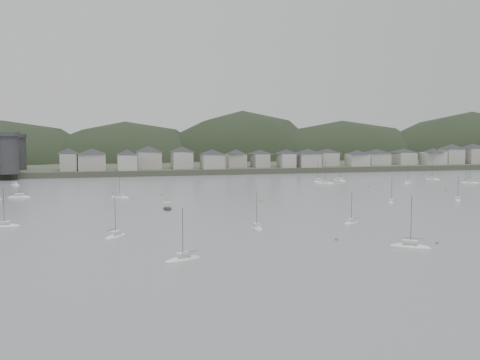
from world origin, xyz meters
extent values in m
plane|color=slate|center=(0.00, 0.00, 0.00)|extent=(900.00, 900.00, 0.00)
cube|color=#383D2D|center=(0.00, 295.00, 1.50)|extent=(900.00, 250.00, 3.00)
ellipsoid|color=black|center=(-110.87, 271.94, -10.14)|extent=(138.98, 92.48, 81.13)
ellipsoid|color=black|center=(-32.30, 272.87, -9.97)|extent=(132.08, 90.41, 79.74)
ellipsoid|color=black|center=(50.65, 272.93, -12.68)|extent=(133.88, 88.37, 101.41)
ellipsoid|color=black|center=(125.95, 267.91, -10.32)|extent=(165.81, 81.78, 82.55)
ellipsoid|color=black|center=(234.44, 265.57, -12.82)|extent=(177.60, 96.61, 102.57)
cylinder|color=#2D2D2F|center=(-92.00, 166.00, 12.00)|extent=(10.00, 10.00, 18.00)
cylinder|color=#2D2D2F|center=(-92.00, 194.00, 11.50)|extent=(10.00, 10.00, 17.00)
cube|color=#2D2D2F|center=(-92.00, 180.00, 9.00)|extent=(3.50, 30.00, 12.00)
cube|color=#A09D92|center=(-65.00, 181.96, 7.29)|extent=(8.34, 12.91, 8.59)
pyramid|color=#28282D|center=(-65.00, 181.96, 13.09)|extent=(15.78, 15.78, 3.01)
cube|color=#A09D92|center=(-53.32, 181.32, 7.18)|extent=(13.68, 13.35, 8.36)
pyramid|color=#28282D|center=(-53.32, 181.32, 12.82)|extent=(20.07, 20.07, 2.93)
cube|color=#A7A59D|center=(-35.57, 176.02, 7.04)|extent=(9.78, 10.20, 8.08)
pyramid|color=#28282D|center=(-35.57, 176.02, 12.49)|extent=(14.83, 14.83, 2.83)
cube|color=#A09D92|center=(-23.51, 185.65, 7.55)|extent=(12.59, 13.33, 9.09)
pyramid|color=#28282D|center=(-23.51, 185.65, 13.68)|extent=(19.24, 19.24, 3.18)
cube|color=#A7A59D|center=(-5.75, 184.10, 7.43)|extent=(10.74, 12.17, 8.87)
pyramid|color=#28282D|center=(-5.75, 184.10, 13.42)|extent=(17.01, 17.01, 3.10)
cube|color=#A09D92|center=(9.92, 177.53, 6.85)|extent=(11.63, 12.09, 7.69)
pyramid|color=#28282D|center=(9.92, 177.53, 12.04)|extent=(17.61, 17.61, 2.69)
cube|color=#A09D92|center=(25.25, 186.19, 6.72)|extent=(10.37, 9.35, 7.44)
pyramid|color=#28282D|center=(25.25, 186.19, 11.74)|extent=(14.65, 14.65, 2.60)
cube|color=#A09D92|center=(38.63, 183.79, 6.61)|extent=(8.24, 12.20, 7.22)
pyramid|color=#28282D|center=(38.63, 183.79, 11.48)|extent=(15.17, 15.17, 2.53)
cube|color=#A7A59D|center=(52.50, 178.55, 6.73)|extent=(8.06, 10.91, 7.46)
pyramid|color=#28282D|center=(52.50, 178.55, 11.77)|extent=(14.08, 14.08, 2.61)
cube|color=#A09D92|center=(64.81, 177.06, 6.83)|extent=(11.73, 11.78, 7.66)
pyramid|color=#28282D|center=(64.81, 177.06, 12.00)|extent=(17.46, 17.46, 2.68)
cube|color=#A7A59D|center=(80.64, 186.91, 6.67)|extent=(10.19, 13.02, 7.33)
pyramid|color=#28282D|center=(80.64, 186.91, 11.62)|extent=(17.23, 17.23, 2.57)
cube|color=#A7A59D|center=(95.55, 178.06, 6.44)|extent=(11.70, 9.81, 6.88)
pyramid|color=#28282D|center=(95.55, 178.06, 11.08)|extent=(15.97, 15.97, 2.41)
cube|color=#A7A59D|center=(112.40, 186.91, 6.50)|extent=(12.83, 12.48, 7.00)
pyramid|color=#28282D|center=(112.40, 186.91, 11.22)|extent=(18.79, 18.79, 2.45)
cube|color=#A7A59D|center=(130.73, 187.42, 6.48)|extent=(11.07, 13.50, 6.97)
pyramid|color=#28282D|center=(130.73, 187.42, 11.19)|extent=(18.25, 18.25, 2.44)
cube|color=#A7A59D|center=(146.02, 179.72, 6.67)|extent=(13.75, 9.12, 7.34)
pyramid|color=#28282D|center=(146.02, 179.72, 11.62)|extent=(16.97, 16.97, 2.57)
cube|color=#A7A59D|center=(162.92, 185.95, 7.53)|extent=(11.37, 11.57, 9.05)
pyramid|color=#28282D|center=(162.92, 185.95, 13.63)|extent=(17.03, 17.03, 3.17)
cube|color=#A09D92|center=(177.85, 185.32, 7.54)|extent=(12.07, 13.43, 9.09)
pyramid|color=#28282D|center=(177.85, 185.32, 13.68)|extent=(18.93, 18.93, 3.18)
ellipsoid|color=silver|center=(-85.32, 137.27, 0.05)|extent=(6.07, 7.72, 1.52)
cube|color=silver|center=(-85.32, 137.27, 1.11)|extent=(2.82, 3.14, 0.70)
cylinder|color=#3F3F42|center=(-85.32, 137.27, 4.94)|extent=(0.12, 0.12, 9.48)
cylinder|color=#3F3F42|center=(-86.04, 136.11, 1.66)|extent=(1.89, 2.95, 0.10)
ellipsoid|color=silver|center=(112.94, 98.52, 0.05)|extent=(8.21, 6.52, 1.62)
cube|color=silver|center=(112.94, 98.52, 1.16)|extent=(3.34, 3.02, 0.70)
cylinder|color=#3F3F42|center=(112.94, 98.52, 5.25)|extent=(0.12, 0.12, 10.10)
cylinder|color=#3F3F42|center=(111.71, 97.74, 1.71)|extent=(3.12, 2.03, 0.10)
ellipsoid|color=silver|center=(-72.75, 26.75, 0.05)|extent=(7.76, 2.51, 1.55)
cube|color=silver|center=(-72.75, 26.75, 1.13)|extent=(2.72, 1.71, 0.70)
cylinder|color=#3F3F42|center=(-72.75, 26.75, 5.05)|extent=(0.12, 0.12, 9.69)
ellipsoid|color=silver|center=(-46.09, 6.27, 0.05)|extent=(6.36, 7.23, 1.47)
cube|color=silver|center=(-46.09, 6.27, 1.08)|extent=(2.85, 3.02, 0.70)
cylinder|color=#3F3F42|center=(-46.09, 6.27, 4.78)|extent=(0.12, 0.12, 9.17)
cylinder|color=#3F3F42|center=(-46.90, 7.31, 1.63)|extent=(2.11, 2.67, 0.10)
ellipsoid|color=silver|center=(85.54, 105.06, 0.05)|extent=(6.97, 6.28, 1.43)
cube|color=silver|center=(85.54, 105.06, 1.06)|extent=(2.93, 2.79, 0.70)
cylinder|color=#3F3F42|center=(85.54, 105.06, 4.66)|extent=(0.12, 0.12, 8.92)
cylinder|color=#3F3F42|center=(84.55, 105.87, 1.61)|extent=(2.55, 2.11, 0.10)
ellipsoid|color=silver|center=(106.87, 118.80, 0.05)|extent=(6.06, 8.67, 1.67)
cube|color=silver|center=(106.87, 118.80, 1.18)|extent=(2.93, 3.43, 0.70)
cylinder|color=#3F3F42|center=(106.87, 118.80, 5.41)|extent=(0.12, 0.12, 10.43)
cylinder|color=#3F3F42|center=(106.21, 117.46, 1.73)|extent=(1.74, 3.42, 0.10)
ellipsoid|color=silver|center=(12.84, -20.00, 0.05)|extent=(8.54, 7.24, 1.71)
cube|color=silver|center=(12.84, -20.00, 1.21)|extent=(3.53, 3.28, 0.70)
cylinder|color=#3F3F42|center=(12.84, -20.00, 5.55)|extent=(0.12, 0.12, 10.70)
cylinder|color=#3F3F42|center=(14.09, -19.10, 1.76)|extent=(3.18, 2.34, 0.10)
ellipsoid|color=silver|center=(48.62, 121.26, 0.05)|extent=(7.37, 7.42, 1.58)
cube|color=silver|center=(48.62, 121.26, 1.14)|extent=(3.19, 3.20, 0.70)
cylinder|color=#3F3F42|center=(48.62, 121.26, 5.15)|extent=(0.12, 0.12, 9.90)
cylinder|color=#3F3F42|center=(47.62, 122.27, 1.69)|extent=(2.58, 2.61, 0.10)
ellipsoid|color=silver|center=(-12.05, 9.09, 0.05)|extent=(2.41, 7.09, 1.41)
cube|color=silver|center=(-12.05, 9.09, 1.05)|extent=(1.60, 2.50, 0.70)
cylinder|color=#3F3F42|center=(-12.05, 9.09, 4.60)|extent=(0.12, 0.12, 8.79)
cylinder|color=#3F3F42|center=(-12.08, 7.82, 1.60)|extent=(0.17, 3.17, 0.10)
ellipsoid|color=silver|center=(-42.68, 80.52, 0.05)|extent=(7.82, 6.73, 1.58)
cube|color=silver|center=(-42.68, 80.52, 1.14)|extent=(3.25, 3.04, 0.70)
cylinder|color=#3F3F42|center=(-42.68, 80.52, 5.12)|extent=(0.12, 0.12, 9.85)
cylinder|color=#3F3F42|center=(-43.82, 79.68, 1.69)|extent=(2.90, 2.20, 0.10)
ellipsoid|color=silver|center=(48.75, 112.42, 0.05)|extent=(8.32, 6.01, 1.61)
cube|color=silver|center=(48.75, 112.42, 1.15)|extent=(3.32, 2.87, 0.70)
cylinder|color=#3F3F42|center=(48.75, 112.42, 5.23)|extent=(0.12, 0.12, 10.06)
cylinder|color=#3F3F42|center=(50.03, 113.09, 1.70)|extent=(3.25, 1.77, 0.10)
ellipsoid|color=silver|center=(60.03, 122.62, 0.05)|extent=(4.55, 9.45, 1.81)
cube|color=silver|center=(60.03, 122.62, 1.26)|extent=(2.55, 3.49, 0.70)
cylinder|color=#3F3F42|center=(60.03, 122.62, 5.86)|extent=(0.12, 0.12, 11.33)
cylinder|color=#3F3F42|center=(60.34, 124.23, 1.81)|extent=(0.86, 4.02, 0.10)
ellipsoid|color=silver|center=(13.92, 10.70, 0.05)|extent=(6.33, 5.14, 1.25)
cube|color=silver|center=(13.92, 10.70, 0.98)|extent=(2.59, 2.36, 0.70)
cylinder|color=#3F3F42|center=(13.92, 10.70, 4.12)|extent=(0.12, 0.12, 7.83)
cylinder|color=#3F3F42|center=(14.86, 10.08, 1.53)|extent=(2.40, 1.64, 0.10)
ellipsoid|color=silver|center=(69.25, 44.96, 0.05)|extent=(5.38, 6.74, 1.33)
cube|color=silver|center=(69.25, 44.96, 1.01)|extent=(2.49, 2.75, 0.70)
cylinder|color=#3F3F42|center=(69.25, 44.96, 4.35)|extent=(0.12, 0.12, 8.31)
cylinder|color=#3F3F42|center=(69.89, 43.96, 1.56)|extent=(1.70, 2.57, 0.10)
ellipsoid|color=silver|center=(-34.49, -20.00, 0.05)|extent=(8.11, 5.32, 1.55)
cube|color=silver|center=(-34.49, -20.00, 1.13)|extent=(3.17, 2.63, 0.70)
cylinder|color=#3F3F42|center=(-34.49, -20.00, 5.05)|extent=(0.12, 0.12, 9.70)
cylinder|color=#3F3F42|center=(-33.20, -20.55, 1.68)|extent=(3.25, 1.46, 0.10)
ellipsoid|color=silver|center=(44.69, 45.71, 0.05)|extent=(5.28, 6.53, 1.29)
cube|color=silver|center=(44.69, 45.71, 1.00)|extent=(2.43, 2.67, 0.70)
cylinder|color=#3F3F42|center=(44.69, 45.71, 4.24)|extent=(0.12, 0.12, 8.08)
cylinder|color=#3F3F42|center=(45.33, 44.74, 1.55)|extent=(1.68, 2.48, 0.10)
ellipsoid|color=silver|center=(-77.55, 90.32, 0.05)|extent=(8.41, 3.33, 1.64)
cube|color=silver|center=(-77.55, 90.32, 1.17)|extent=(3.02, 2.05, 0.70)
cylinder|color=#3F3F42|center=(-77.55, 90.32, 5.33)|extent=(0.12, 0.12, 10.26)
cylinder|color=#3F3F42|center=(-79.02, 90.19, 1.72)|extent=(3.69, 0.42, 0.10)
ellipsoid|color=black|center=(-29.47, 48.57, 0.05)|extent=(2.99, 7.24, 1.56)
cube|color=silver|center=(-29.47, 48.57, 1.48)|extent=(2.12, 2.25, 1.40)
cylinder|color=#3F3F42|center=(-29.47, 48.57, 2.38)|extent=(0.10, 0.10, 1.20)
sphere|color=#B9673D|center=(-73.21, 125.40, 0.15)|extent=(0.70, 0.70, 0.70)
sphere|color=#B9673D|center=(3.47, 59.30, 0.15)|extent=(0.70, 0.70, 0.70)
sphere|color=#B9673D|center=(-27.25, 86.08, 0.15)|extent=(0.70, 0.70, 0.70)
sphere|color=#B9673D|center=(1.27, -8.71, 0.15)|extent=(0.70, 0.70, 0.70)
sphere|color=#B9673D|center=(20.80, -17.25, 0.15)|extent=(0.70, 0.70, 0.70)
sphere|color=#B9673D|center=(83.13, 72.51, 0.15)|extent=(0.70, 0.70, 0.70)
sphere|color=#B9673D|center=(61.85, 96.29, 0.15)|extent=(0.70, 0.70, 0.70)
camera|label=1|loc=(-49.05, -123.34, 24.51)|focal=42.36mm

